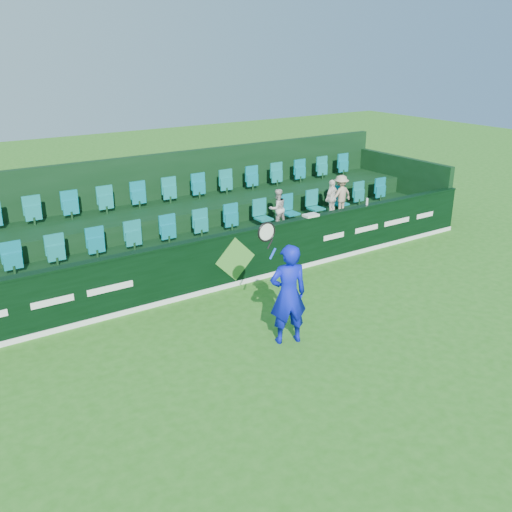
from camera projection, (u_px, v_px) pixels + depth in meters
ground at (343, 354)px, 10.84m from camera, size 60.00×60.00×0.00m
sponsor_hoarding at (233, 259)px, 13.72m from camera, size 16.00×0.25×1.35m
stand_tier_front at (211, 256)px, 14.67m from camera, size 16.00×2.00×0.80m
stand_tier_back at (177, 228)px, 16.07m from camera, size 16.00×1.80×1.30m
stand_rear at (169, 205)px, 16.21m from camera, size 16.00×4.10×2.60m
seat_row_front at (202, 226)px, 14.74m from camera, size 13.50×0.50×0.60m
seat_row_back at (171, 193)px, 15.97m from camera, size 13.50×0.50×0.60m
tennis_player at (288, 294)px, 10.95m from camera, size 1.27×0.68×2.67m
spectator_left at (277, 208)px, 15.46m from camera, size 0.55×0.45×1.08m
spectator_middle at (332, 198)px, 16.46m from camera, size 0.69×0.45×1.09m
spectator_right at (341, 195)px, 16.62m from camera, size 0.78×0.48×1.18m
towel at (311, 215)px, 14.70m from camera, size 0.39×0.25×0.06m
drinks_bottle at (367, 202)px, 15.71m from camera, size 0.06×0.06×0.19m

